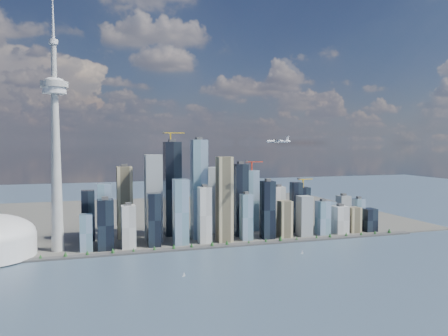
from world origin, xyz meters
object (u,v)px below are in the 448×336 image
object	(u,v)px
needle_tower	(56,142)
airplane	(278,141)
sailboat_east	(302,253)
sailboat_west	(184,275)

from	to	relation	value
needle_tower	airplane	distance (m)	478.51
sailboat_east	airplane	bearing A→B (deg)	125.80
needle_tower	sailboat_west	size ratio (longest dim) A/B	66.70
needle_tower	airplane	xyz separation A→B (m)	(469.68, -91.49, 1.67)
airplane	sailboat_east	distance (m)	248.13
needle_tower	sailboat_west	distance (m)	405.22
sailboat_east	sailboat_west	bearing A→B (deg)	-144.20
sailboat_east	needle_tower	bearing A→B (deg)	-179.22
sailboat_west	sailboat_east	bearing A→B (deg)	19.57
airplane	sailboat_west	size ratio (longest dim) A/B	7.25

